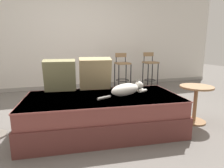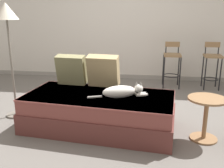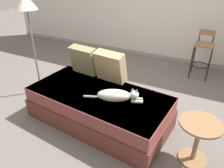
% 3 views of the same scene
% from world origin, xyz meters
% --- Properties ---
extents(ground_plane, '(16.00, 16.00, 0.00)m').
position_xyz_m(ground_plane, '(0.00, 0.00, 0.00)').
color(ground_plane, '#66605B').
rests_on(ground_plane, ground).
extents(wall_baseboard_trim, '(8.00, 0.02, 0.09)m').
position_xyz_m(wall_baseboard_trim, '(0.00, 2.20, 0.04)').
color(wall_baseboard_trim, gray).
rests_on(wall_baseboard_trim, ground).
extents(couch, '(1.97, 1.11, 0.45)m').
position_xyz_m(couch, '(0.00, -0.40, 0.23)').
color(couch, brown).
rests_on(couch, ground).
extents(throw_pillow_corner, '(0.43, 0.26, 0.43)m').
position_xyz_m(throw_pillow_corner, '(-0.48, 0.01, 0.67)').
color(throw_pillow_corner, '#847F56').
rests_on(throw_pillow_corner, couch).
extents(throw_pillow_middle, '(0.45, 0.29, 0.45)m').
position_xyz_m(throw_pillow_middle, '(-0.01, -0.03, 0.68)').
color(throw_pillow_middle, tan).
rests_on(throw_pillow_middle, couch).
extents(cat, '(0.72, 0.33, 0.19)m').
position_xyz_m(cat, '(0.29, -0.46, 0.53)').
color(cat, white).
rests_on(cat, couch).
extents(bar_stool_near_window, '(0.33, 0.33, 0.88)m').
position_xyz_m(bar_stool_near_window, '(1.05, 1.67, 0.51)').
color(bar_stool_near_window, black).
rests_on(bar_stool_near_window, ground).
extents(side_table, '(0.44, 0.44, 0.52)m').
position_xyz_m(side_table, '(1.29, -0.53, 0.34)').
color(side_table, olive).
rests_on(side_table, ground).
extents(floor_lamp, '(0.32, 0.32, 1.58)m').
position_xyz_m(floor_lamp, '(-1.28, -0.17, 1.33)').
color(floor_lamp, slate).
rests_on(floor_lamp, ground).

